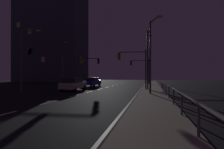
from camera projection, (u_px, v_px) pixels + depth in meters
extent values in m
plane|color=black|center=(91.00, 91.00, 20.23)|extent=(112.00, 112.00, 0.00)
cube|color=gray|center=(153.00, 92.00, 18.66)|extent=(2.63, 77.00, 0.14)
cube|color=silver|center=(0.00, 115.00, 8.05)|extent=(0.14, 2.00, 0.01)
cube|color=silver|center=(49.00, 102.00, 11.95)|extent=(0.14, 2.00, 0.01)
cube|color=silver|center=(75.00, 96.00, 15.84)|extent=(0.14, 2.00, 0.01)
cube|color=silver|center=(90.00, 92.00, 19.74)|extent=(0.14, 2.00, 0.01)
cube|color=silver|center=(100.00, 89.00, 23.64)|extent=(0.14, 2.00, 0.01)
cube|color=silver|center=(107.00, 87.00, 27.54)|extent=(0.14, 2.00, 0.01)
cube|color=silver|center=(113.00, 86.00, 31.44)|extent=(0.14, 2.00, 0.01)
cube|color=silver|center=(117.00, 85.00, 35.34)|extent=(0.14, 2.00, 0.01)
cube|color=silver|center=(120.00, 84.00, 39.24)|extent=(0.14, 2.00, 0.01)
cube|color=silver|center=(123.00, 83.00, 43.13)|extent=(0.14, 2.00, 0.01)
cube|color=silver|center=(126.00, 82.00, 47.03)|extent=(0.14, 2.00, 0.01)
cube|color=silver|center=(141.00, 89.00, 23.88)|extent=(0.14, 53.00, 0.01)
cube|color=beige|center=(74.00, 85.00, 21.48)|extent=(1.91, 4.44, 0.70)
cube|color=#1E2328|center=(73.00, 80.00, 21.24)|extent=(1.65, 2.50, 0.55)
cylinder|color=black|center=(73.00, 87.00, 23.02)|extent=(0.23, 0.64, 0.64)
cylinder|color=black|center=(84.00, 87.00, 22.69)|extent=(0.23, 0.64, 0.64)
cylinder|color=black|center=(62.00, 89.00, 20.26)|extent=(0.23, 0.64, 0.64)
cylinder|color=black|center=(75.00, 89.00, 19.94)|extent=(0.23, 0.64, 0.64)
cube|color=navy|center=(92.00, 82.00, 30.01)|extent=(1.96, 4.46, 0.70)
cube|color=#1E2328|center=(93.00, 79.00, 30.26)|extent=(1.68, 2.52, 0.55)
cylinder|color=black|center=(94.00, 85.00, 28.44)|extent=(0.24, 0.65, 0.64)
cylinder|color=black|center=(85.00, 85.00, 28.85)|extent=(0.24, 0.65, 0.64)
cylinder|color=black|center=(99.00, 84.00, 31.17)|extent=(0.24, 0.65, 0.64)
cylinder|color=black|center=(91.00, 84.00, 31.58)|extent=(0.24, 0.65, 0.64)
cylinder|color=#2D3033|center=(149.00, 72.00, 35.80)|extent=(0.16, 0.16, 5.16)
cylinder|color=#2D3033|center=(140.00, 60.00, 36.02)|extent=(3.64, 0.52, 0.11)
cube|color=black|center=(131.00, 63.00, 36.23)|extent=(0.32, 0.37, 0.95)
sphere|color=black|center=(130.00, 62.00, 36.24)|extent=(0.20, 0.20, 0.20)
sphere|color=black|center=(130.00, 63.00, 36.24)|extent=(0.20, 0.20, 0.20)
sphere|color=#19D84C|center=(130.00, 64.00, 36.24)|extent=(0.20, 0.20, 0.20)
cylinder|color=#2D3033|center=(78.00, 72.00, 30.81)|extent=(0.16, 0.16, 5.16)
cylinder|color=#2D3033|center=(88.00, 58.00, 30.59)|extent=(3.72, 0.49, 0.11)
cube|color=black|center=(98.00, 61.00, 30.36)|extent=(0.31, 0.37, 0.95)
sphere|color=black|center=(99.00, 60.00, 30.34)|extent=(0.20, 0.20, 0.20)
sphere|color=black|center=(99.00, 61.00, 30.34)|extent=(0.20, 0.20, 0.20)
sphere|color=#19D84C|center=(99.00, 63.00, 30.34)|extent=(0.20, 0.20, 0.20)
cylinder|color=#2D3033|center=(146.00, 69.00, 21.98)|extent=(0.16, 0.16, 5.02)
cylinder|color=#4C4C51|center=(132.00, 52.00, 22.20)|extent=(3.38, 0.46, 0.11)
cube|color=olive|center=(119.00, 56.00, 22.40)|extent=(0.31, 0.37, 0.95)
sphere|color=black|center=(118.00, 54.00, 22.42)|extent=(0.20, 0.20, 0.20)
sphere|color=black|center=(118.00, 56.00, 22.42)|extent=(0.20, 0.20, 0.20)
sphere|color=#19D84C|center=(118.00, 59.00, 22.42)|extent=(0.20, 0.20, 0.20)
cylinder|color=#4C4C51|center=(62.00, 72.00, 26.29)|extent=(0.16, 0.16, 4.94)
cylinder|color=#38383D|center=(72.00, 57.00, 25.80)|extent=(3.25, 0.40, 0.11)
cube|color=olive|center=(81.00, 60.00, 25.30)|extent=(0.31, 0.36, 0.95)
sphere|color=black|center=(82.00, 58.00, 25.25)|extent=(0.20, 0.20, 0.20)
sphere|color=black|center=(82.00, 60.00, 25.25)|extent=(0.20, 0.20, 0.20)
sphere|color=#19D84C|center=(82.00, 62.00, 25.25)|extent=(0.20, 0.20, 0.20)
cylinder|color=#4C4C51|center=(150.00, 57.00, 16.57)|extent=(0.18, 0.18, 6.95)
cylinder|color=#4C4C51|center=(154.00, 19.00, 15.54)|extent=(0.86, 2.01, 0.10)
ellipsoid|color=#F9D172|center=(159.00, 16.00, 14.49)|extent=(0.56, 0.36, 0.24)
cylinder|color=#2D3033|center=(75.00, 63.00, 30.97)|extent=(0.18, 0.18, 8.32)
cylinder|color=#38383D|center=(70.00, 41.00, 31.46)|extent=(1.99, 0.60, 0.10)
ellipsoid|color=#F9D172|center=(66.00, 42.00, 31.93)|extent=(0.56, 0.36, 0.24)
cylinder|color=#2D3033|center=(148.00, 60.00, 22.14)|extent=(0.18, 0.18, 7.54)
cylinder|color=#2D3033|center=(149.00, 33.00, 23.08)|extent=(0.47, 1.98, 0.10)
ellipsoid|color=#F9D172|center=(151.00, 36.00, 23.99)|extent=(0.56, 0.36, 0.24)
cylinder|color=#4C4C51|center=(21.00, 62.00, 17.76)|extent=(0.18, 0.18, 6.62)
cylinder|color=#4C4C51|center=(30.00, 31.00, 17.61)|extent=(1.88, 0.19, 0.10)
ellipsoid|color=#F9D172|center=(38.00, 31.00, 17.45)|extent=(0.56, 0.36, 0.24)
cylinder|color=#59595E|center=(199.00, 120.00, 4.86)|extent=(0.09, 0.09, 0.95)
cylinder|color=#59595E|center=(182.00, 104.00, 7.60)|extent=(0.09, 0.09, 0.95)
cylinder|color=#59595E|center=(174.00, 96.00, 10.33)|extent=(0.09, 0.09, 0.95)
cylinder|color=#59595E|center=(169.00, 92.00, 13.07)|extent=(0.09, 0.09, 0.95)
cylinder|color=#59595E|center=(166.00, 89.00, 15.80)|extent=(0.09, 0.09, 0.95)
cylinder|color=#59595E|center=(164.00, 87.00, 18.54)|extent=(0.09, 0.09, 0.95)
cylinder|color=#59595E|center=(162.00, 86.00, 21.27)|extent=(0.09, 0.09, 0.95)
cylinder|color=#59595E|center=(161.00, 85.00, 24.01)|extent=(0.09, 0.09, 0.95)
cube|color=slate|center=(171.00, 87.00, 11.70)|extent=(0.06, 25.26, 0.06)
cube|color=#3D424C|center=(52.00, 32.00, 55.73)|extent=(20.51, 11.77, 31.77)
cube|color=black|center=(31.00, 51.00, 50.66)|extent=(1.10, 0.06, 1.50)
cube|color=#EACC7A|center=(43.00, 59.00, 49.72)|extent=(1.10, 0.06, 1.50)
cube|color=#EACC7A|center=(29.00, 51.00, 50.75)|extent=(1.10, 0.06, 1.50)
cube|color=#EACC7A|center=(30.00, 31.00, 50.78)|extent=(1.10, 0.06, 1.50)
cube|color=#EACC7A|center=(18.00, 25.00, 51.68)|extent=(1.10, 0.06, 1.50)
cube|color=black|center=(30.00, 52.00, 50.73)|extent=(1.10, 0.06, 1.50)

